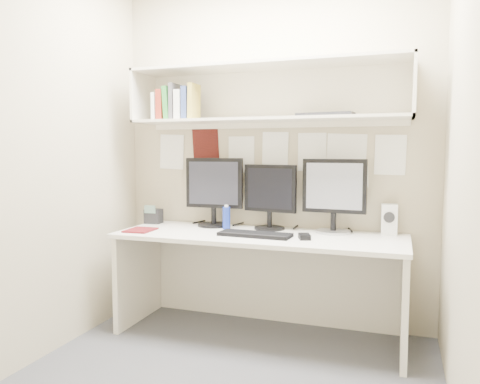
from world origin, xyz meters
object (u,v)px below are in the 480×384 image
(desk, at_px, (259,285))
(desk_phone, at_px, (153,216))
(monitor_right, at_px, (334,193))
(keyboard, at_px, (255,234))
(maroon_notebook, at_px, (140,230))
(monitor_center, at_px, (270,194))
(monitor_left, at_px, (214,190))
(speaker, at_px, (389,219))

(desk, relative_size, desk_phone, 13.35)
(monitor_right, bearing_deg, desk, -152.67)
(monitor_right, xyz_separation_m, keyboard, (-0.48, -0.32, -0.27))
(monitor_right, distance_m, maroon_notebook, 1.41)
(monitor_center, xyz_separation_m, monitor_right, (0.47, -0.00, 0.02))
(desk, distance_m, monitor_left, 0.80)
(monitor_left, xyz_separation_m, monitor_right, (0.91, 0.00, -0.00))
(monitor_center, distance_m, keyboard, 0.40)
(monitor_center, height_order, maroon_notebook, monitor_center)
(keyboard, relative_size, desk_phone, 3.30)
(desk, distance_m, monitor_right, 0.83)
(speaker, bearing_deg, desk, -164.72)
(keyboard, distance_m, desk_phone, 0.98)
(desk, height_order, monitor_right, monitor_right)
(monitor_left, distance_m, desk_phone, 0.56)
(monitor_center, relative_size, speaker, 2.25)
(monitor_center, xyz_separation_m, desk_phone, (-0.96, -0.03, -0.20))
(monitor_center, height_order, speaker, monitor_center)
(monitor_left, xyz_separation_m, keyboard, (0.43, -0.32, -0.27))
(monitor_center, bearing_deg, speaker, 14.18)
(desk, xyz_separation_m, speaker, (0.86, 0.27, 0.47))
(monitor_left, xyz_separation_m, maroon_notebook, (-0.42, -0.38, -0.27))
(maroon_notebook, bearing_deg, speaker, 11.86)
(monitor_left, relative_size, desk_phone, 3.50)
(monitor_center, bearing_deg, maroon_notebook, -145.30)
(keyboard, xyz_separation_m, maroon_notebook, (-0.85, -0.07, -0.01))
(speaker, bearing_deg, monitor_right, -174.56)
(desk, height_order, speaker, speaker)
(monitor_right, relative_size, maroon_notebook, 2.34)
(speaker, bearing_deg, keyboard, -159.04)
(desk, xyz_separation_m, monitor_center, (0.02, 0.22, 0.62))
(monitor_left, xyz_separation_m, speaker, (1.29, 0.05, -0.17))
(monitor_center, relative_size, keyboard, 0.97)
(keyboard, height_order, maroon_notebook, keyboard)
(monitor_left, xyz_separation_m, desk_phone, (-0.51, -0.03, -0.22))
(keyboard, height_order, desk_phone, desk_phone)
(monitor_center, distance_m, monitor_right, 0.47)
(monitor_left, distance_m, keyboard, 0.60)
(speaker, relative_size, desk_phone, 1.41)
(monitor_left, bearing_deg, monitor_center, -2.37)
(monitor_right, distance_m, speaker, 0.42)
(monitor_center, bearing_deg, monitor_left, -169.19)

